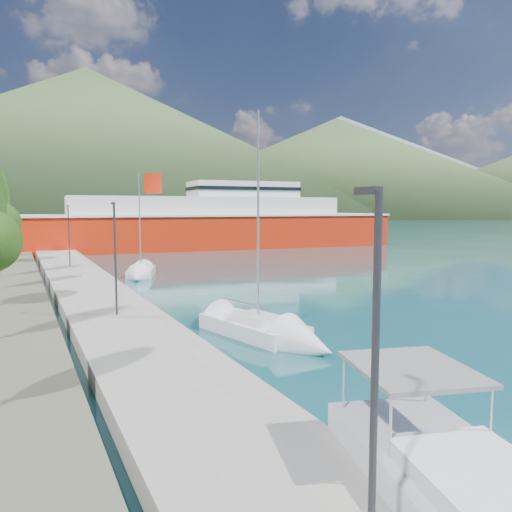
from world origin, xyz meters
TOP-DOWN VIEW (x-y plane):
  - ground at (0.00, 120.00)m, footprint 1400.00×1400.00m
  - quay at (-9.00, 26.00)m, footprint 5.00×88.00m
  - hills_far at (138.59, 618.73)m, footprint 1480.00×900.00m
  - hills_near at (98.04, 372.50)m, footprint 1010.00×520.00m
  - lamp_posts at (-9.00, 14.10)m, footprint 0.15×47.61m
  - sailboat_near at (-2.38, 6.36)m, footprint 4.52×8.95m
  - sailboat_mid at (-3.44, 32.19)m, footprint 4.58×7.74m
  - ferry at (14.90, 63.20)m, footprint 63.81×17.21m

SIDE VIEW (x-z plane):
  - ground at x=0.00m, z-range 0.00..0.00m
  - sailboat_mid at x=-3.44m, z-range -5.12..5.73m
  - sailboat_near at x=-2.38m, z-range -5.84..6.50m
  - quay at x=-9.00m, z-range 0.00..0.80m
  - ferry at x=14.90m, z-range -2.45..10.08m
  - lamp_posts at x=-9.00m, z-range 1.05..7.11m
  - hills_near at x=98.04m, z-range -8.32..106.68m
  - hills_far at x=138.59m, z-range -12.61..167.39m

